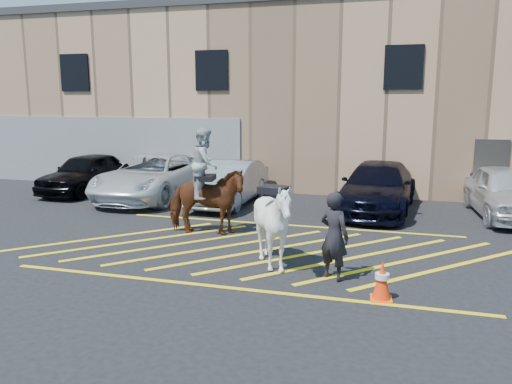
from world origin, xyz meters
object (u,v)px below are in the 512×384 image
(car_black_suv, at_px, (86,173))
(car_white_suv, at_px, (507,192))
(car_white_pickup, at_px, (153,176))
(traffic_cone, at_px, (382,280))
(mounted_bay, at_px, (206,192))
(saddled_white, at_px, (274,224))
(car_blue_suv, at_px, (378,187))
(car_silver_sedan, at_px, (230,183))
(handler, at_px, (334,236))

(car_black_suv, distance_m, car_white_suv, 14.66)
(car_white_pickup, relative_size, traffic_cone, 7.79)
(car_white_pickup, xyz_separation_m, mounted_bay, (3.64, -4.13, 0.34))
(car_white_pickup, height_order, saddled_white, saddled_white)
(car_blue_suv, bearing_deg, car_white_pickup, -173.97)
(mounted_bay, relative_size, saddled_white, 1.38)
(car_black_suv, height_order, car_white_suv, car_white_suv)
(car_silver_sedan, distance_m, mounted_bay, 3.99)
(car_silver_sedan, bearing_deg, traffic_cone, -52.25)
(saddled_white, xyz_separation_m, traffic_cone, (2.25, -1.12, -0.59))
(mounted_bay, bearing_deg, car_black_suv, 145.89)
(car_silver_sedan, distance_m, car_white_suv, 8.68)
(car_silver_sedan, bearing_deg, car_blue_suv, 4.94)
(car_silver_sedan, relative_size, handler, 2.49)
(car_white_pickup, relative_size, handler, 3.21)
(car_black_suv, relative_size, handler, 2.48)
(car_silver_sedan, bearing_deg, car_white_pickup, 177.10)
(car_black_suv, xyz_separation_m, mounted_bay, (6.66, -4.51, 0.38))
(car_silver_sedan, relative_size, car_blue_suv, 0.84)
(car_blue_suv, bearing_deg, car_black_suv, -176.11)
(car_white_pickup, distance_m, traffic_cone, 11.07)
(mounted_bay, xyz_separation_m, traffic_cone, (4.60, -3.25, -0.77))
(car_silver_sedan, height_order, traffic_cone, car_silver_sedan)
(traffic_cone, bearing_deg, car_blue_suv, 92.87)
(mounted_bay, bearing_deg, car_blue_suv, 44.90)
(car_silver_sedan, relative_size, traffic_cone, 6.03)
(car_black_suv, bearing_deg, mounted_bay, -31.70)
(car_silver_sedan, height_order, handler, handler)
(car_white_suv, bearing_deg, car_silver_sedan, 178.34)
(saddled_white, bearing_deg, car_black_suv, 143.57)
(car_blue_suv, relative_size, saddled_white, 2.56)
(car_black_suv, xyz_separation_m, car_white_pickup, (3.02, -0.38, 0.04))
(car_white_pickup, distance_m, saddled_white, 8.67)
(handler, xyz_separation_m, mounted_bay, (-3.64, 2.43, 0.25))
(traffic_cone, bearing_deg, car_silver_sedan, 126.33)
(car_white_pickup, distance_m, car_blue_suv, 7.87)
(car_black_suv, relative_size, saddled_white, 2.16)
(car_white_suv, relative_size, saddled_white, 2.24)
(car_white_suv, height_order, mounted_bay, mounted_bay)
(car_white_pickup, bearing_deg, mounted_bay, -47.92)
(car_white_suv, bearing_deg, car_black_suv, 174.93)
(car_black_suv, xyz_separation_m, car_silver_sedan, (5.99, -0.60, -0.02))
(car_black_suv, distance_m, saddled_white, 11.20)
(car_white_suv, distance_m, saddled_white, 8.57)
(handler, bearing_deg, saddled_white, 16.85)
(car_white_suv, bearing_deg, car_blue_suv, 177.12)
(car_blue_suv, bearing_deg, traffic_cone, -81.65)
(traffic_cone, bearing_deg, mounted_bay, 144.72)
(car_silver_sedan, distance_m, car_blue_suv, 4.90)
(car_black_suv, xyz_separation_m, car_white_suv, (14.66, -0.21, 0.03))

